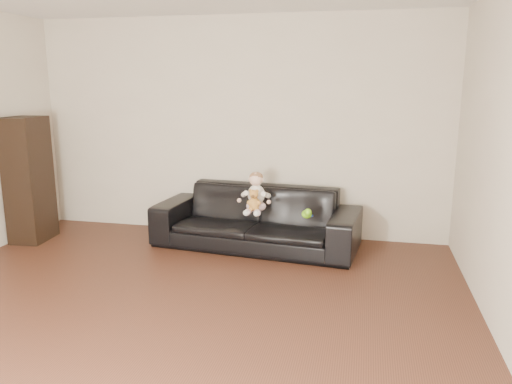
% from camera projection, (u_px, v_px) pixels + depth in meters
% --- Properties ---
extents(floor, '(5.50, 5.50, 0.00)m').
position_uv_depth(floor, '(145.00, 339.00, 3.65)').
color(floor, '#462519').
rests_on(floor, ground).
extents(wall_back, '(5.00, 0.00, 5.00)m').
position_uv_depth(wall_back, '(238.00, 128.00, 5.98)').
color(wall_back, beige).
rests_on(wall_back, ground).
extents(sofa, '(2.36, 1.13, 0.67)m').
position_uv_depth(sofa, '(256.00, 218.00, 5.65)').
color(sofa, black).
rests_on(sofa, floor).
extents(cabinet, '(0.40, 0.53, 1.45)m').
position_uv_depth(cabinet, '(29.00, 180.00, 5.80)').
color(cabinet, black).
rests_on(cabinet, floor).
extents(shelf_item, '(0.20, 0.26, 0.28)m').
position_uv_depth(shelf_item, '(28.00, 152.00, 5.72)').
color(shelf_item, silver).
rests_on(shelf_item, cabinet).
extents(baby, '(0.31, 0.38, 0.44)m').
position_uv_depth(baby, '(256.00, 194.00, 5.46)').
color(baby, silver).
rests_on(baby, sofa).
extents(teddy_bear, '(0.14, 0.14, 0.23)m').
position_uv_depth(teddy_bear, '(254.00, 200.00, 5.34)').
color(teddy_bear, '#BB8135').
rests_on(teddy_bear, sofa).
extents(toy_green, '(0.14, 0.16, 0.09)m').
position_uv_depth(toy_green, '(307.00, 214.00, 5.23)').
color(toy_green, '#73D018').
rests_on(toy_green, sofa).
extents(toy_rattle, '(0.10, 0.10, 0.08)m').
position_uv_depth(toy_rattle, '(307.00, 213.00, 5.29)').
color(toy_rattle, red).
rests_on(toy_rattle, sofa).
extents(toy_blue_disc, '(0.10, 0.10, 0.01)m').
position_uv_depth(toy_blue_disc, '(309.00, 216.00, 5.32)').
color(toy_blue_disc, '#183BC1').
rests_on(toy_blue_disc, sofa).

